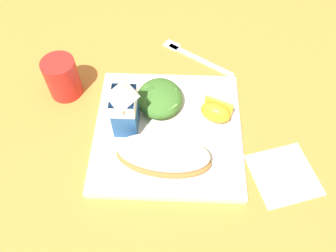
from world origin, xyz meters
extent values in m
plane|color=#C67A33|center=(0.00, 0.00, 0.00)|extent=(3.00, 3.00, 0.00)
cube|color=white|center=(0.00, 0.00, 0.01)|extent=(0.28, 0.28, 0.02)
ellipsoid|color=#A87038|center=(-0.07, 0.01, 0.03)|extent=(0.10, 0.18, 0.03)
ellipsoid|color=#B22D19|center=(-0.07, 0.01, 0.04)|extent=(0.09, 0.16, 0.01)
ellipsoid|color=beige|center=(-0.07, 0.01, 0.05)|extent=(0.09, 0.17, 0.01)
ellipsoid|color=#3D7028|center=(0.06, 0.02, 0.04)|extent=(0.10, 0.09, 0.04)
cube|color=#3D7028|center=(0.04, 0.02, 0.05)|extent=(0.03, 0.04, 0.02)
cube|color=#336023|center=(0.06, 0.04, 0.05)|extent=(0.03, 0.04, 0.01)
cube|color=#3D7028|center=(0.06, 0.04, 0.05)|extent=(0.04, 0.04, 0.01)
cube|color=#336023|center=(0.07, 0.04, 0.05)|extent=(0.04, 0.03, 0.02)
cube|color=#5B8E3D|center=(0.04, 0.00, 0.04)|extent=(0.04, 0.04, 0.01)
cube|color=#5B8E3D|center=(0.06, 0.02, 0.05)|extent=(0.04, 0.03, 0.01)
cube|color=#3D7028|center=(0.06, -0.01, 0.04)|extent=(0.03, 0.02, 0.01)
cube|color=#23569E|center=(0.01, 0.08, 0.06)|extent=(0.06, 0.04, 0.09)
cube|color=white|center=(0.01, 0.08, 0.09)|extent=(0.06, 0.04, 0.03)
pyramid|color=white|center=(0.01, 0.08, 0.12)|extent=(0.06, 0.04, 0.02)
ellipsoid|color=orange|center=(0.03, -0.09, 0.04)|extent=(0.06, 0.07, 0.04)
cube|color=gold|center=(0.04, -0.10, 0.04)|extent=(0.03, 0.05, 0.03)
cube|color=white|center=(-0.08, -0.21, 0.00)|extent=(0.14, 0.14, 0.00)
cube|color=silver|center=(0.20, -0.07, 0.00)|extent=(0.10, 0.15, 0.01)
cube|color=silver|center=(0.25, 0.00, 0.00)|extent=(0.04, 0.04, 0.01)
cylinder|color=red|center=(0.10, 0.22, 0.04)|extent=(0.07, 0.07, 0.09)
camera|label=1|loc=(-0.37, -0.01, 0.57)|focal=37.28mm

